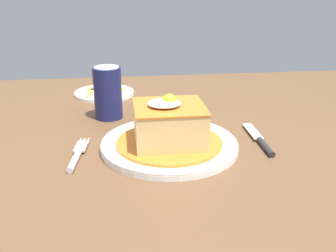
{
  "coord_description": "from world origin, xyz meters",
  "views": [
    {
      "loc": [
        -0.12,
        -0.77,
        1.07
      ],
      "look_at": [
        -0.03,
        -0.06,
        0.79
      ],
      "focal_mm": 41.19,
      "sensor_mm": 36.0,
      "label": 1
    }
  ],
  "objects_px": {
    "fork": "(77,156)",
    "side_plate_fries": "(104,93)",
    "soda_can": "(108,93)",
    "main_plate": "(169,144)",
    "knife": "(262,142)"
  },
  "relations": [
    {
      "from": "soda_can",
      "to": "knife",
      "type": "bearing_deg",
      "value": -33.4
    },
    {
      "from": "knife",
      "to": "main_plate",
      "type": "bearing_deg",
      "value": 178.28
    },
    {
      "from": "main_plate",
      "to": "knife",
      "type": "relative_size",
      "value": 1.63
    },
    {
      "from": "main_plate",
      "to": "knife",
      "type": "height_order",
      "value": "main_plate"
    },
    {
      "from": "fork",
      "to": "soda_can",
      "type": "bearing_deg",
      "value": 75.78
    },
    {
      "from": "side_plate_fries",
      "to": "main_plate",
      "type": "bearing_deg",
      "value": -70.71
    },
    {
      "from": "main_plate",
      "to": "fork",
      "type": "bearing_deg",
      "value": -171.86
    },
    {
      "from": "side_plate_fries",
      "to": "soda_can",
      "type": "bearing_deg",
      "value": -84.94
    },
    {
      "from": "knife",
      "to": "soda_can",
      "type": "xyz_separation_m",
      "value": [
        -0.31,
        0.2,
        0.06
      ]
    },
    {
      "from": "main_plate",
      "to": "soda_can",
      "type": "height_order",
      "value": "soda_can"
    },
    {
      "from": "main_plate",
      "to": "soda_can",
      "type": "bearing_deg",
      "value": 121.46
    },
    {
      "from": "main_plate",
      "to": "fork",
      "type": "xyz_separation_m",
      "value": [
        -0.18,
        -0.03,
        -0.0
      ]
    },
    {
      "from": "main_plate",
      "to": "soda_can",
      "type": "relative_size",
      "value": 2.18
    },
    {
      "from": "fork",
      "to": "side_plate_fries",
      "type": "xyz_separation_m",
      "value": [
        0.04,
        0.42,
        -0.0
      ]
    },
    {
      "from": "main_plate",
      "to": "fork",
      "type": "distance_m",
      "value": 0.18
    }
  ]
}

